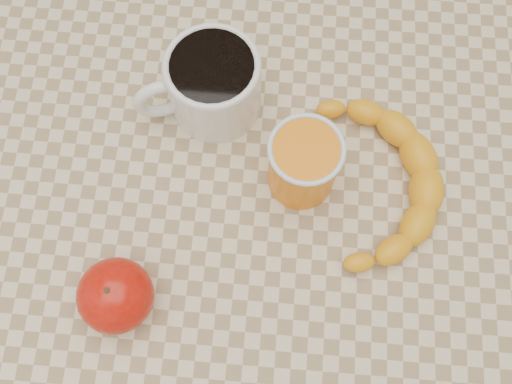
# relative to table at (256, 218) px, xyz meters

# --- Properties ---
(ground) EXTENTS (3.00, 3.00, 0.00)m
(ground) POSITION_rel_table_xyz_m (0.00, 0.00, -0.66)
(ground) COLOR tan
(ground) RESTS_ON ground
(table) EXTENTS (0.80, 0.80, 0.75)m
(table) POSITION_rel_table_xyz_m (0.00, 0.00, 0.00)
(table) COLOR beige
(table) RESTS_ON ground
(coffee_mug) EXTENTS (0.16, 0.13, 0.09)m
(coffee_mug) POSITION_rel_table_xyz_m (-0.06, 0.11, 0.13)
(coffee_mug) COLOR silver
(coffee_mug) RESTS_ON table
(orange_juice_glass) EXTENTS (0.08, 0.08, 0.09)m
(orange_juice_glass) POSITION_rel_table_xyz_m (0.05, 0.03, 0.13)
(orange_juice_glass) COLOR orange
(orange_juice_glass) RESTS_ON table
(apple) EXTENTS (0.08, 0.08, 0.07)m
(apple) POSITION_rel_table_xyz_m (-0.13, -0.12, 0.12)
(apple) COLOR #A60A05
(apple) RESTS_ON table
(banana) EXTENTS (0.18, 0.25, 0.04)m
(banana) POSITION_rel_table_xyz_m (0.13, 0.02, 0.10)
(banana) COLOR #FAAA16
(banana) RESTS_ON table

